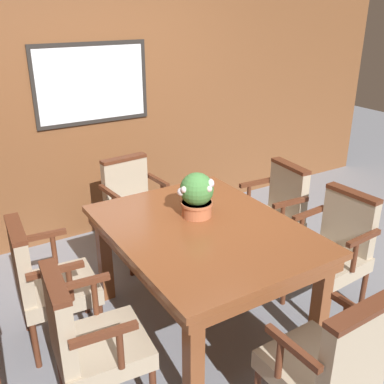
{
  "coord_description": "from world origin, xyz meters",
  "views": [
    {
      "loc": [
        -1.45,
        -2.13,
        2.17
      ],
      "look_at": [
        0.01,
        0.25,
        0.98
      ],
      "focal_mm": 42.0,
      "sensor_mm": 36.0,
      "label": 1
    }
  ],
  "objects_px": {
    "dining_table": "(204,240)",
    "chair_left_far": "(46,279)",
    "chair_right_near": "(335,247)",
    "potted_plant": "(197,195)",
    "chair_head_far": "(133,205)",
    "chair_left_near": "(88,338)",
    "chair_head_near": "(329,364)",
    "chair_right_far": "(274,212)"
  },
  "relations": [
    {
      "from": "chair_right_near",
      "to": "chair_head_near",
      "type": "height_order",
      "value": "same"
    },
    {
      "from": "chair_right_far",
      "to": "chair_head_near",
      "type": "distance_m",
      "value": 1.76
    },
    {
      "from": "chair_head_far",
      "to": "chair_left_far",
      "type": "distance_m",
      "value": 1.24
    },
    {
      "from": "chair_head_far",
      "to": "chair_right_far",
      "type": "relative_size",
      "value": 1.0
    },
    {
      "from": "chair_left_near",
      "to": "chair_head_near",
      "type": "relative_size",
      "value": 1.0
    },
    {
      "from": "potted_plant",
      "to": "chair_right_near",
      "type": "bearing_deg",
      "value": -29.41
    },
    {
      "from": "chair_right_far",
      "to": "chair_right_near",
      "type": "height_order",
      "value": "same"
    },
    {
      "from": "chair_head_far",
      "to": "chair_right_far",
      "type": "xyz_separation_m",
      "value": [
        0.97,
        -0.77,
        0.0
      ]
    },
    {
      "from": "chair_head_near",
      "to": "chair_left_far",
      "type": "xyz_separation_m",
      "value": [
        -1.01,
        1.49,
        0.0
      ]
    },
    {
      "from": "chair_right_far",
      "to": "potted_plant",
      "type": "bearing_deg",
      "value": -74.05
    },
    {
      "from": "chair_left_far",
      "to": "potted_plant",
      "type": "distance_m",
      "value": 1.14
    },
    {
      "from": "chair_right_far",
      "to": "chair_right_near",
      "type": "relative_size",
      "value": 1.0
    },
    {
      "from": "chair_head_near",
      "to": "potted_plant",
      "type": "relative_size",
      "value": 2.88
    },
    {
      "from": "chair_head_far",
      "to": "chair_right_near",
      "type": "height_order",
      "value": "same"
    },
    {
      "from": "chair_left_near",
      "to": "chair_head_near",
      "type": "xyz_separation_m",
      "value": [
        0.96,
        -0.81,
        0.0
      ]
    },
    {
      "from": "dining_table",
      "to": "chair_head_far",
      "type": "distance_m",
      "value": 1.14
    },
    {
      "from": "chair_head_far",
      "to": "potted_plant",
      "type": "xyz_separation_m",
      "value": [
        0.06,
        -0.96,
        0.44
      ]
    },
    {
      "from": "dining_table",
      "to": "chair_right_near",
      "type": "bearing_deg",
      "value": -19.33
    },
    {
      "from": "chair_left_near",
      "to": "chair_head_near",
      "type": "distance_m",
      "value": 1.26
    },
    {
      "from": "chair_left_far",
      "to": "potted_plant",
      "type": "height_order",
      "value": "potted_plant"
    },
    {
      "from": "dining_table",
      "to": "chair_head_far",
      "type": "relative_size",
      "value": 1.65
    },
    {
      "from": "dining_table",
      "to": "chair_left_far",
      "type": "xyz_separation_m",
      "value": [
        -0.99,
        0.37,
        -0.18
      ]
    },
    {
      "from": "chair_head_far",
      "to": "dining_table",
      "type": "bearing_deg",
      "value": -94.1
    },
    {
      "from": "chair_left_far",
      "to": "potted_plant",
      "type": "relative_size",
      "value": 2.88
    },
    {
      "from": "potted_plant",
      "to": "dining_table",
      "type": "bearing_deg",
      "value": -106.81
    },
    {
      "from": "chair_left_near",
      "to": "dining_table",
      "type": "bearing_deg",
      "value": -66.35
    },
    {
      "from": "chair_left_near",
      "to": "chair_left_far",
      "type": "bearing_deg",
      "value": 8.94
    },
    {
      "from": "chair_right_near",
      "to": "potted_plant",
      "type": "bearing_deg",
      "value": -123.29
    },
    {
      "from": "dining_table",
      "to": "potted_plant",
      "type": "xyz_separation_m",
      "value": [
        0.05,
        0.17,
        0.26
      ]
    },
    {
      "from": "chair_right_far",
      "to": "chair_head_far",
      "type": "bearing_deg",
      "value": -124.08
    },
    {
      "from": "chair_right_near",
      "to": "potted_plant",
      "type": "xyz_separation_m",
      "value": [
        -0.89,
        0.5,
        0.44
      ]
    },
    {
      "from": "dining_table",
      "to": "chair_right_far",
      "type": "distance_m",
      "value": 1.04
    },
    {
      "from": "chair_head_near",
      "to": "chair_left_far",
      "type": "distance_m",
      "value": 1.8
    },
    {
      "from": "chair_head_near",
      "to": "chair_left_far",
      "type": "bearing_deg",
      "value": -57.69
    },
    {
      "from": "chair_head_far",
      "to": "chair_left_near",
      "type": "bearing_deg",
      "value": -127.51
    },
    {
      "from": "dining_table",
      "to": "potted_plant",
      "type": "distance_m",
      "value": 0.32
    },
    {
      "from": "potted_plant",
      "to": "chair_head_far",
      "type": "bearing_deg",
      "value": 93.77
    },
    {
      "from": "chair_head_far",
      "to": "chair_left_near",
      "type": "distance_m",
      "value": 1.72
    },
    {
      "from": "chair_head_far",
      "to": "chair_head_near",
      "type": "xyz_separation_m",
      "value": [
        0.03,
        -2.25,
        0.0
      ]
    },
    {
      "from": "chair_right_far",
      "to": "chair_right_near",
      "type": "distance_m",
      "value": 0.69
    },
    {
      "from": "dining_table",
      "to": "chair_left_far",
      "type": "distance_m",
      "value": 1.07
    },
    {
      "from": "chair_left_near",
      "to": "chair_left_far",
      "type": "height_order",
      "value": "same"
    }
  ]
}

